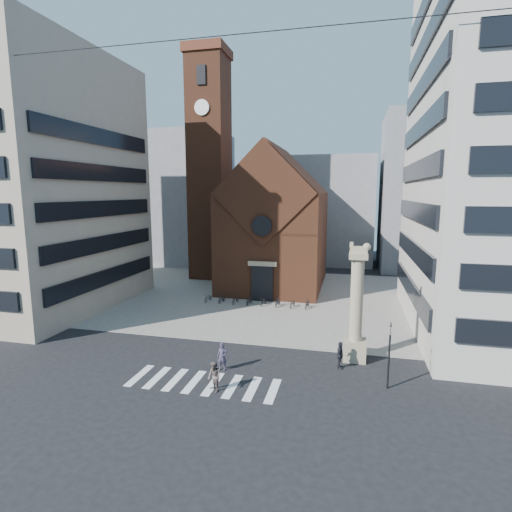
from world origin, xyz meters
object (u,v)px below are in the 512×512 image
Objects in this scene: lion_column at (356,314)px; pedestrian_1 at (214,377)px; traffic_light at (389,354)px; pedestrian_0 at (222,357)px; pedestrian_2 at (340,355)px; scooter_0 at (208,298)px.

pedestrian_1 is (-8.41, -6.87, -2.51)m from lion_column.
traffic_light reaches higher than pedestrian_0.
pedestrian_1 is 8.99m from pedestrian_2.
scooter_0 is at bearing 113.99° from pedestrian_0.
lion_column is at bearing 116.46° from traffic_light.
traffic_light is 3.97m from pedestrian_2.
traffic_light is 2.24× the size of pedestrian_2.
lion_column reaches higher than pedestrian_0.
pedestrian_0 is at bearing -156.18° from lion_column.
pedestrian_0 is at bearing 179.55° from traffic_light.
pedestrian_2 is 1.18× the size of scooter_0.
pedestrian_2 reaches higher than pedestrian_1.
traffic_light is 10.87m from pedestrian_1.
pedestrian_0 is (-8.87, -3.92, -2.49)m from lion_column.
pedestrian_0 reaches higher than pedestrian_1.
traffic_light is (1.99, -4.00, -1.17)m from lion_column.
traffic_light is 2.64× the size of scooter_0.
pedestrian_1 is at bearing -80.53° from pedestrian_0.
pedestrian_1 is at bearing -164.58° from traffic_light.
scooter_0 is at bearing 137.77° from traffic_light.
pedestrian_1 is 20.39m from scooter_0.
traffic_light is at bearing 0.23° from pedestrian_0.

